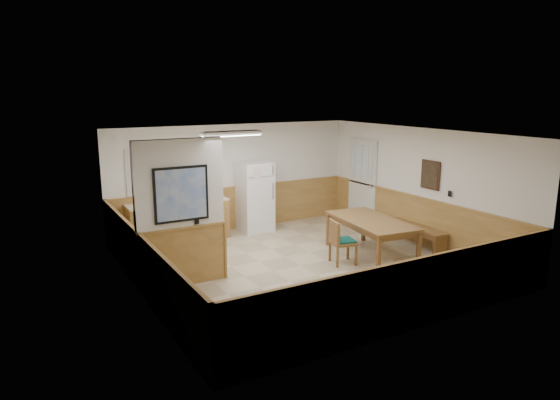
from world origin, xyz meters
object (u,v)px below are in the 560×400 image
dining_table (371,224)px  soap_bottle (152,200)px  refrigerator (255,197)px  fire_extinguisher (220,187)px  dining_bench (417,231)px  dining_chair (339,239)px

dining_table → soap_bottle: size_ratio=10.09×
refrigerator → soap_bottle: 2.42m
fire_extinguisher → soap_bottle: 1.55m
refrigerator → fire_extinguisher: (-0.88, 0.01, 0.30)m
dining_table → fire_extinguisher: (-2.05, 2.83, 0.46)m
dining_bench → dining_table: bearing=-174.4°
dining_bench → soap_bottle: (-4.86, 2.84, 0.66)m
dining_table → fire_extinguisher: fire_extinguisher is taller
soap_bottle → refrigerator: bearing=-0.6°
dining_chair → dining_bench: bearing=15.7°
refrigerator → dining_chair: 2.93m
soap_bottle → dining_bench: bearing=-30.3°
dining_bench → fire_extinguisher: bearing=145.0°
refrigerator → dining_table: 3.06m
fire_extinguisher → dining_table: bearing=-44.6°
refrigerator → dining_bench: bearing=-48.4°
fire_extinguisher → soap_bottle: bearing=-171.2°
dining_table → dining_bench: (1.27, 0.01, -0.32)m
dining_bench → fire_extinguisher: (-3.32, 2.82, 0.78)m
dining_table → fire_extinguisher: bearing=132.4°
dining_bench → dining_chair: dining_chair is taller
refrigerator → fire_extinguisher: size_ratio=3.27×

